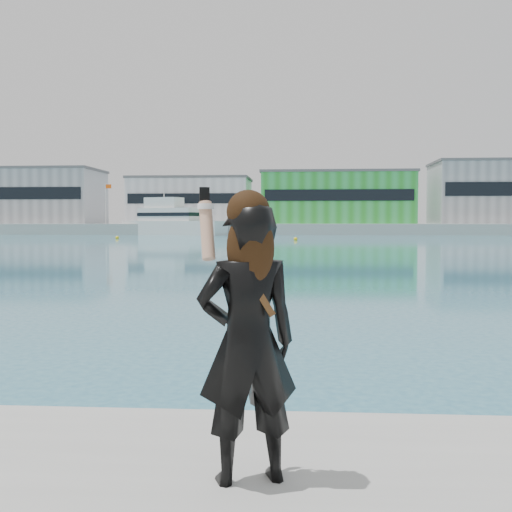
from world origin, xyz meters
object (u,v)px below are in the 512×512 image
(buoy_far, at_px, (117,239))
(woman, at_px, (247,334))
(motor_yacht, at_px, (172,221))
(buoy_near, at_px, (296,240))

(buoy_far, bearing_deg, woman, -73.18)
(motor_yacht, distance_m, buoy_far, 27.11)
(buoy_near, bearing_deg, motor_yacht, 124.80)
(buoy_near, distance_m, buoy_far, 25.64)
(motor_yacht, distance_m, buoy_near, 39.94)
(woman, bearing_deg, buoy_far, -92.12)
(buoy_near, height_order, buoy_far, same)
(motor_yacht, height_order, woman, motor_yacht)
(woman, bearing_deg, buoy_near, -108.59)
(motor_yacht, xyz_separation_m, woman, (23.22, -111.09, -0.82))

